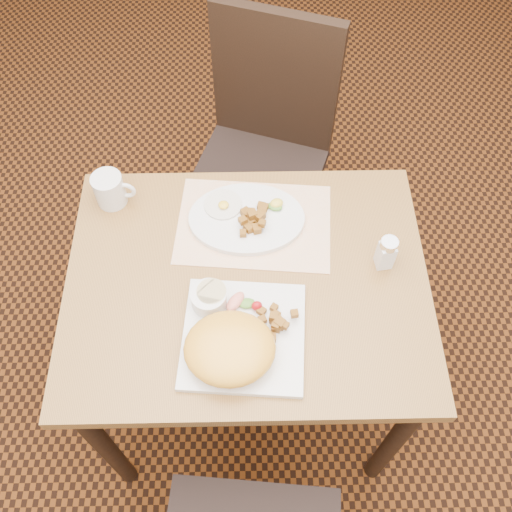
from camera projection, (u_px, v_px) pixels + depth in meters
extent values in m
plane|color=black|center=(250.00, 385.00, 2.04)|extent=(8.00, 8.00, 0.00)
cube|color=olive|center=(247.00, 284.00, 1.42)|extent=(0.90, 0.70, 0.03)
cylinder|color=black|center=(106.00, 447.00, 1.58)|extent=(0.05, 0.05, 0.71)
cylinder|color=black|center=(394.00, 442.00, 1.58)|extent=(0.05, 0.05, 0.71)
cylinder|color=black|center=(128.00, 263.00, 1.90)|extent=(0.05, 0.05, 0.71)
cylinder|color=black|center=(367.00, 259.00, 1.91)|extent=(0.05, 0.05, 0.71)
cylinder|color=black|center=(193.00, 505.00, 1.63)|extent=(0.04, 0.04, 0.42)
cube|color=black|center=(256.00, 179.00, 1.97)|extent=(0.53, 0.53, 0.05)
cylinder|color=black|center=(314.00, 196.00, 2.23)|extent=(0.04, 0.04, 0.42)
cylinder|color=black|center=(288.00, 271.00, 2.05)|extent=(0.04, 0.04, 0.42)
cylinder|color=black|center=(228.00, 174.00, 2.29)|extent=(0.04, 0.04, 0.42)
cylinder|color=black|center=(195.00, 245.00, 2.11)|extent=(0.04, 0.04, 0.42)
cube|color=black|center=(275.00, 80.00, 1.85)|extent=(0.41, 0.17, 0.50)
cube|color=white|center=(254.00, 224.00, 1.50)|extent=(0.42, 0.31, 0.00)
cube|color=silver|center=(244.00, 336.00, 1.32)|extent=(0.30, 0.30, 0.02)
ellipsoid|color=yellow|center=(230.00, 348.00, 1.25)|extent=(0.21, 0.18, 0.08)
ellipsoid|color=yellow|center=(241.00, 361.00, 1.26)|extent=(0.08, 0.07, 0.03)
ellipsoid|color=yellow|center=(204.00, 341.00, 1.29)|extent=(0.08, 0.07, 0.03)
cylinder|color=silver|center=(209.00, 298.00, 1.34)|extent=(0.08, 0.08, 0.05)
cylinder|color=beige|center=(211.00, 292.00, 1.32)|extent=(0.07, 0.07, 0.01)
ellipsoid|color=#387223|center=(247.00, 303.00, 1.35)|extent=(0.04, 0.03, 0.01)
ellipsoid|color=red|center=(257.00, 306.00, 1.34)|extent=(0.03, 0.03, 0.03)
ellipsoid|color=#F28C72|center=(235.00, 301.00, 1.35)|extent=(0.06, 0.07, 0.02)
cylinder|color=white|center=(223.00, 205.00, 1.51)|extent=(0.10, 0.10, 0.01)
ellipsoid|color=yellow|center=(223.00, 205.00, 1.50)|extent=(0.03, 0.03, 0.01)
ellipsoid|color=#387223|center=(275.00, 206.00, 1.50)|extent=(0.05, 0.04, 0.01)
ellipsoid|color=yellow|center=(277.00, 203.00, 1.50)|extent=(0.05, 0.04, 0.02)
cube|color=white|center=(385.00, 255.00, 1.40)|extent=(0.04, 0.04, 0.08)
cylinder|color=silver|center=(389.00, 244.00, 1.36)|extent=(0.05, 0.05, 0.02)
cylinder|color=silver|center=(109.00, 190.00, 1.50)|extent=(0.08, 0.08, 0.09)
torus|color=silver|center=(126.00, 190.00, 1.50)|extent=(0.06, 0.02, 0.05)
cube|color=#8E5916|center=(276.00, 316.00, 1.33)|extent=(0.03, 0.03, 0.02)
cube|color=#8E5916|center=(280.00, 322.00, 1.30)|extent=(0.03, 0.03, 0.02)
cube|color=#8E5916|center=(278.00, 327.00, 1.31)|extent=(0.02, 0.02, 0.02)
cube|color=#8E5916|center=(262.00, 320.00, 1.33)|extent=(0.02, 0.02, 0.01)
cube|color=#8E5916|center=(285.00, 325.00, 1.30)|extent=(0.02, 0.02, 0.02)
cube|color=#8E5916|center=(274.00, 322.00, 1.32)|extent=(0.02, 0.02, 0.01)
cube|color=#8E5916|center=(258.00, 328.00, 1.31)|extent=(0.02, 0.02, 0.02)
cube|color=#8E5916|center=(260.00, 336.00, 1.30)|extent=(0.02, 0.02, 0.01)
cube|color=#8E5916|center=(276.00, 327.00, 1.31)|extent=(0.02, 0.02, 0.02)
cube|color=#8E5916|center=(282.00, 325.00, 1.32)|extent=(0.02, 0.02, 0.01)
cube|color=#8E5916|center=(294.00, 314.00, 1.32)|extent=(0.02, 0.02, 0.02)
cube|color=#8E5916|center=(276.00, 325.00, 1.30)|extent=(0.02, 0.02, 0.01)
cube|color=#8E5916|center=(277.00, 320.00, 1.32)|extent=(0.03, 0.03, 0.02)
cube|color=#8E5916|center=(262.00, 311.00, 1.34)|extent=(0.03, 0.03, 0.02)
cube|color=#8E5916|center=(269.00, 335.00, 1.30)|extent=(0.03, 0.03, 0.02)
cube|color=#8E5916|center=(274.00, 317.00, 1.31)|extent=(0.02, 0.02, 0.02)
cube|color=#8E5916|center=(274.00, 308.00, 1.34)|extent=(0.02, 0.02, 0.02)
cube|color=#8E5916|center=(273.00, 338.00, 1.30)|extent=(0.02, 0.02, 0.02)
cube|color=#8E5916|center=(264.00, 208.00, 1.49)|extent=(0.03, 0.03, 0.02)
cube|color=#8E5916|center=(249.00, 227.00, 1.46)|extent=(0.03, 0.03, 0.02)
cube|color=#8E5916|center=(252.00, 215.00, 1.46)|extent=(0.03, 0.03, 0.02)
cube|color=#8E5916|center=(259.00, 222.00, 1.47)|extent=(0.02, 0.02, 0.02)
cube|color=#8E5916|center=(243.00, 220.00, 1.45)|extent=(0.02, 0.02, 0.02)
cube|color=#8E5916|center=(252.00, 228.00, 1.46)|extent=(0.02, 0.02, 0.02)
cube|color=#8E5916|center=(251.00, 215.00, 1.48)|extent=(0.03, 0.03, 0.02)
cube|color=#8E5916|center=(250.00, 214.00, 1.48)|extent=(0.03, 0.03, 0.03)
cube|color=#8E5916|center=(257.00, 229.00, 1.46)|extent=(0.03, 0.03, 0.02)
cube|color=#8E5916|center=(246.00, 215.00, 1.48)|extent=(0.02, 0.02, 0.01)
cube|color=#8E5916|center=(259.00, 216.00, 1.46)|extent=(0.03, 0.03, 0.02)
cube|color=#8E5916|center=(250.00, 220.00, 1.47)|extent=(0.03, 0.03, 0.02)
cube|color=#8E5916|center=(261.00, 206.00, 1.50)|extent=(0.02, 0.02, 0.02)
cube|color=#8E5916|center=(262.00, 223.00, 1.45)|extent=(0.02, 0.02, 0.02)
cube|color=#8E5916|center=(252.00, 221.00, 1.47)|extent=(0.03, 0.03, 0.02)
cube|color=#8E5916|center=(246.00, 213.00, 1.48)|extent=(0.03, 0.03, 0.02)
cube|color=#8E5916|center=(260.00, 216.00, 1.48)|extent=(0.03, 0.03, 0.02)
cube|color=#8E5916|center=(261.00, 215.00, 1.48)|extent=(0.03, 0.03, 0.02)
cube|color=#8E5916|center=(243.00, 233.00, 1.45)|extent=(0.02, 0.02, 0.02)
cube|color=#8E5916|center=(258.00, 221.00, 1.47)|extent=(0.02, 0.02, 0.02)
cube|color=#8E5916|center=(250.00, 215.00, 1.48)|extent=(0.03, 0.03, 0.02)
cube|color=#8E5916|center=(261.00, 212.00, 1.49)|extent=(0.02, 0.02, 0.02)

